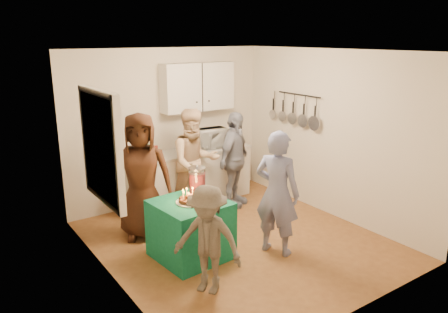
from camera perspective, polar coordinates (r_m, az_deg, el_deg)
floor at (r=6.25m, az=1.86°, el=-10.93°), size 4.00×4.00×0.00m
ceiling at (r=5.60m, az=2.10°, el=13.63°), size 4.00×4.00×0.00m
back_wall at (r=7.45m, az=-7.28°, el=3.90°), size 3.60×3.60×0.00m
left_wall at (r=4.97m, az=-14.92°, el=-2.39°), size 4.00×4.00×0.00m
right_wall at (r=6.99m, az=13.91°, el=2.81°), size 4.00×4.00×0.00m
window_night at (r=5.19m, az=-15.95°, el=1.15°), size 0.04×1.00×1.20m
counter at (r=7.51m, az=-4.63°, el=-2.80°), size 2.20×0.58×0.86m
countertop at (r=7.38m, az=-4.71°, el=0.56°), size 2.24×0.62×0.05m
upper_cabinet at (r=7.46m, az=-3.46°, el=9.08°), size 1.30×0.30×0.80m
pot_rack at (r=7.35m, az=9.55°, el=6.04°), size 0.12×1.00×0.60m
microwave at (r=7.58m, az=-1.60°, el=2.43°), size 0.60×0.43×0.31m
party_table at (r=5.70m, az=-4.39°, el=-9.47°), size 0.92×0.92×0.76m
donut_cake at (r=5.49m, az=-4.37°, el=-5.13°), size 0.38×0.38×0.18m
punch_jar at (r=5.77m, az=-3.53°, el=-3.24°), size 0.22×0.22×0.34m
man_birthday at (r=5.68m, az=6.96°, el=-4.77°), size 0.61×0.71×1.65m
woman_back_left at (r=6.18m, az=-10.77°, el=-2.57°), size 1.04×0.90×1.79m
woman_back_center at (r=6.88m, az=-3.83°, el=-0.80°), size 0.92×0.77×1.71m
woman_back_right at (r=7.23m, az=1.36°, el=-0.43°), size 1.01×0.80×1.60m
child_near_left at (r=4.87m, az=-2.16°, el=-10.84°), size 0.83×0.93×1.25m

